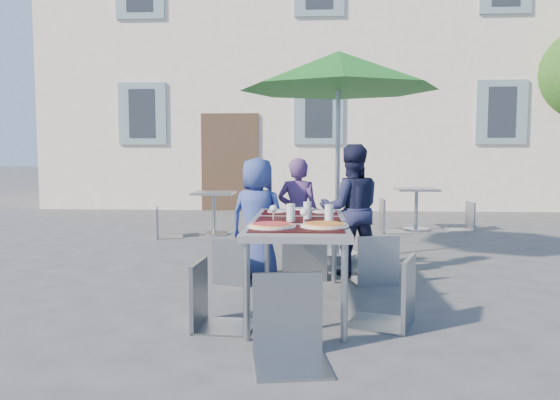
# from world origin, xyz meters

# --- Properties ---
(ground) EXTENTS (90.00, 90.00, 0.00)m
(ground) POSITION_xyz_m (0.00, 0.00, 0.00)
(ground) COLOR #424244
(ground) RESTS_ON ground
(building) EXTENTS (13.60, 8.20, 11.10)m
(building) POSITION_xyz_m (-0.00, 11.50, 4.85)
(building) COLOR beige
(building) RESTS_ON ground
(dining_table) EXTENTS (0.80, 1.85, 0.76)m
(dining_table) POSITION_xyz_m (-0.25, -0.25, 0.70)
(dining_table) COLOR #4F4E54
(dining_table) RESTS_ON ground
(pizza_near_left) EXTENTS (0.37, 0.37, 0.03)m
(pizza_near_left) POSITION_xyz_m (-0.45, -0.74, 0.77)
(pizza_near_left) COLOR white
(pizza_near_left) RESTS_ON dining_table
(pizza_near_right) EXTENTS (0.37, 0.37, 0.03)m
(pizza_near_right) POSITION_xyz_m (-0.05, -0.70, 0.77)
(pizza_near_right) COLOR white
(pizza_near_right) RESTS_ON dining_table
(glassware) EXTENTS (0.53, 0.42, 0.15)m
(glassware) POSITION_xyz_m (-0.20, -0.35, 0.83)
(glassware) COLOR silver
(glassware) RESTS_ON dining_table
(place_settings) EXTENTS (0.69, 0.48, 0.01)m
(place_settings) POSITION_xyz_m (-0.23, 0.41, 0.76)
(place_settings) COLOR white
(place_settings) RESTS_ON dining_table
(child_0) EXTENTS (0.71, 0.57, 1.27)m
(child_0) POSITION_xyz_m (-0.71, 0.85, 0.63)
(child_0) COLOR #33448D
(child_0) RESTS_ON ground
(child_1) EXTENTS (0.51, 0.39, 1.27)m
(child_1) POSITION_xyz_m (-0.29, 1.10, 0.63)
(child_1) COLOR #51346A
(child_1) RESTS_ON ground
(child_2) EXTENTS (0.72, 0.46, 1.41)m
(child_2) POSITION_xyz_m (0.28, 1.06, 0.70)
(child_2) COLOR #1C1F3D
(child_2) RESTS_ON ground
(chair_0) EXTENTS (0.51, 0.51, 0.88)m
(chair_0) POSITION_xyz_m (-0.92, 0.53, 0.51)
(chair_0) COLOR gray
(chair_0) RESTS_ON ground
(chair_1) EXTENTS (0.47, 0.47, 1.04)m
(chair_1) POSITION_xyz_m (-0.21, 0.80, 0.62)
(chair_1) COLOR gray
(chair_1) RESTS_ON ground
(chair_2) EXTENTS (0.51, 0.51, 0.95)m
(chair_2) POSITION_xyz_m (0.50, 0.61, 0.56)
(chair_2) COLOR #91999C
(chair_2) RESTS_ON ground
(chair_3) EXTENTS (0.45, 0.45, 0.96)m
(chair_3) POSITION_xyz_m (-0.89, -0.84, 0.56)
(chair_3) COLOR gray
(chair_3) RESTS_ON ground
(chair_4) EXTENTS (0.58, 0.58, 1.02)m
(chair_4) POSITION_xyz_m (0.49, -0.74, 0.60)
(chair_4) COLOR gray
(chair_4) RESTS_ON ground
(chair_5) EXTENTS (0.52, 0.53, 1.03)m
(chair_5) POSITION_xyz_m (-0.28, -1.47, 0.61)
(chair_5) COLOR gray
(chair_5) RESTS_ON ground
(patio_umbrella) EXTENTS (2.38, 2.38, 2.52)m
(patio_umbrella) POSITION_xyz_m (0.17, 1.78, 2.27)
(patio_umbrella) COLOR #B6B8BE
(patio_umbrella) RESTS_ON ground
(cafe_table_0) EXTENTS (0.64, 0.64, 0.69)m
(cafe_table_0) POSITION_xyz_m (-1.71, 3.78, 0.45)
(cafe_table_0) COLOR #B6B8BE
(cafe_table_0) RESTS_ON ground
(bg_chair_l_0) EXTENTS (0.49, 0.49, 0.89)m
(bg_chair_l_0) POSITION_xyz_m (-2.44, 3.46, 0.52)
(bg_chair_l_0) COLOR gray
(bg_chair_l_0) RESTS_ON ground
(bg_chair_r_0) EXTENTS (0.51, 0.50, 0.92)m
(bg_chair_r_0) POSITION_xyz_m (-1.04, 3.80, 0.53)
(bg_chair_r_0) COLOR gray
(bg_chair_r_0) RESTS_ON ground
(cafe_table_1) EXTENTS (0.67, 0.67, 0.72)m
(cafe_table_1) POSITION_xyz_m (1.63, 4.46, 0.48)
(cafe_table_1) COLOR #B6B8BE
(cafe_table_1) RESTS_ON ground
(bg_chair_l_1) EXTENTS (0.49, 0.48, 1.06)m
(bg_chair_l_1) POSITION_xyz_m (1.14, 4.23, 0.63)
(bg_chair_l_1) COLOR #8E9499
(bg_chair_l_1) RESTS_ON ground
(bg_chair_r_1) EXTENTS (0.44, 0.44, 0.92)m
(bg_chair_r_1) POSITION_xyz_m (2.45, 4.52, 0.54)
(bg_chair_r_1) COLOR #92979D
(bg_chair_r_1) RESTS_ON ground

